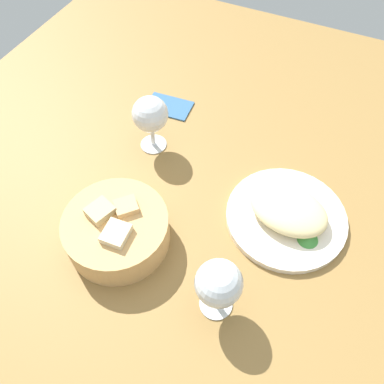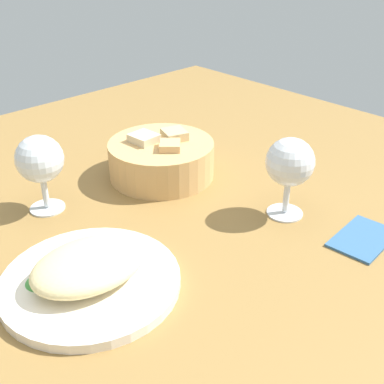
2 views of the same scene
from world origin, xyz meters
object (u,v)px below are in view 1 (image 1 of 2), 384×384
Objects in this scene: bread_basket at (117,230)px; folded_napkin at (169,106)px; plate at (286,217)px; wine_glass_far at (219,284)px; wine_glass_near at (150,116)px.

folded_napkin is at bearing -77.53° from bread_basket.
wine_glass_far reaches higher than plate.
wine_glass_far is (5.86, 21.74, 8.05)cm from plate.
bread_basket is 1.49× the size of wine_glass_far.
plate is at bearing -105.08° from wine_glass_far.
plate is at bearing -147.24° from bread_basket.
wine_glass_near is 1.21× the size of folded_napkin.
plate is 1.22× the size of bread_basket.
folded_napkin is at bearing -78.61° from wine_glass_near.
bread_basket is 25.55cm from wine_glass_near.
wine_glass_near is 15.55cm from folded_napkin.
folded_napkin is (2.56, -12.72, -8.56)cm from wine_glass_near.
wine_glass_near is (5.63, -24.34, 5.39)cm from bread_basket.
bread_basket is 1.46× the size of wine_glass_near.
plate is 40.65cm from folded_napkin.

